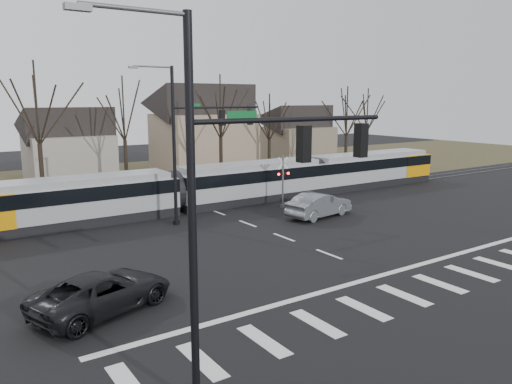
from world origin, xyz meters
TOP-DOWN VIEW (x-y plane):
  - ground at (0.00, 0.00)m, footprint 140.00×140.00m
  - grass_verge at (0.00, 32.00)m, footprint 140.00×28.00m
  - crosswalk at (0.00, -4.00)m, footprint 27.00×2.60m
  - stop_line at (0.00, -1.80)m, footprint 28.00×0.35m
  - lane_dashes at (0.00, 16.00)m, footprint 0.18×30.00m
  - rail_pair at (0.00, 15.80)m, footprint 90.00×1.52m
  - tram at (4.06, 16.00)m, footprint 41.49×3.08m
  - sedan at (5.24, 8.87)m, footprint 3.51×5.82m
  - suv at (-12.20, 1.50)m, footprint 6.18×7.30m
  - signal_pole_near_left at (-10.41, -6.00)m, footprint 9.28×0.44m
  - signal_pole_far at (-2.41, 12.50)m, footprint 9.28×0.44m
  - rail_crossing_signal at (5.00, 12.79)m, footprint 1.08×0.36m
  - tree_row at (2.00, 26.00)m, footprint 59.20×7.20m
  - house_b at (-5.00, 36.00)m, footprint 8.64×7.56m
  - house_c at (9.00, 33.00)m, footprint 10.80×8.64m
  - house_d at (24.00, 35.00)m, footprint 8.64×7.56m

SIDE VIEW (x-z plane):
  - ground at x=0.00m, z-range 0.00..0.00m
  - grass_verge at x=0.00m, z-range 0.00..0.01m
  - crosswalk at x=0.00m, z-range 0.00..0.01m
  - stop_line at x=0.00m, z-range 0.00..0.01m
  - lane_dashes at x=0.00m, z-range 0.00..0.01m
  - rail_pair at x=0.00m, z-range 0.00..0.06m
  - suv at x=-12.20m, z-range 0.00..1.57m
  - sedan at x=5.24m, z-range 0.00..1.72m
  - tram at x=4.06m, z-range 0.14..3.29m
  - rail_crossing_signal at x=5.00m, z-range -0.11..3.89m
  - house_b at x=-5.00m, z-range 0.14..7.79m
  - house_d at x=24.00m, z-range 0.14..7.79m
  - tree_row at x=2.00m, z-range 0.00..10.00m
  - house_c at x=9.00m, z-range 0.18..10.28m
  - signal_pole_near_left at x=-10.41m, z-range 0.60..10.80m
  - signal_pole_far at x=-2.41m, z-range 0.60..10.80m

